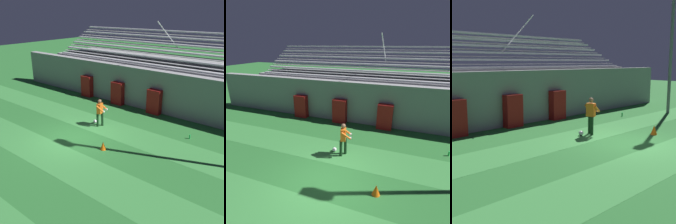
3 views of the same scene
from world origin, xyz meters
The scene contains 12 objects.
ground_plane centered at (0.00, 0.00, 0.00)m, with size 80.00×80.00×0.00m, color #286B2D.
turf_stripe_mid centered at (0.00, -1.86, 0.00)m, with size 28.00×2.07×0.01m, color #38843D.
turf_stripe_far centered at (0.00, 2.29, 0.00)m, with size 28.00×2.07×0.01m, color #38843D.
back_wall centered at (0.00, 6.50, 1.40)m, with size 24.00×0.60×2.80m, color gray.
padding_pillar_gate_left centered at (-1.52, 5.95, 0.82)m, with size 0.94×0.44×1.64m, color maroon.
padding_pillar_gate_right centered at (1.52, 5.95, 0.82)m, with size 0.94×0.44×1.64m, color maroon.
padding_pillar_far_left centered at (-4.56, 5.95, 0.82)m, with size 0.94×0.44×1.64m, color maroon.
bleacher_stand centered at (0.00, 9.19, 1.51)m, with size 18.00×4.75×5.83m.
goalkeeper centered at (0.07, 2.18, 0.95)m, with size 0.61×0.67×1.67m.
soccer_ball centered at (-0.46, 2.30, 0.11)m, with size 0.22×0.22×0.22m, color white.
traffic_cone centered at (2.02, 0.13, 0.21)m, with size 0.30×0.30×0.42m, color orange.
water_bottle centered at (4.93, 3.90, 0.12)m, with size 0.07×0.07×0.24m, color green.
Camera 1 is at (9.48, -8.57, 6.48)m, focal length 42.00 mm.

